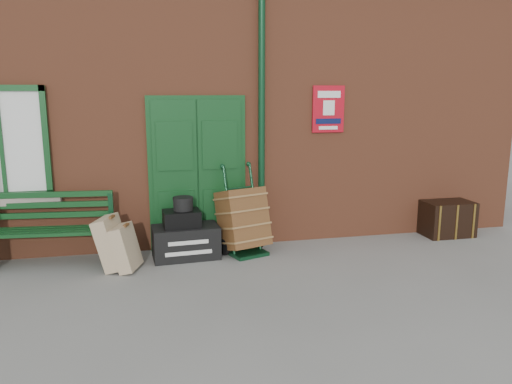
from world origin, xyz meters
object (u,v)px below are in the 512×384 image
object	(u,v)px
porter_trolley	(243,220)
houdini_trunk	(186,242)
bench	(50,228)
dark_trunk	(447,218)

from	to	relation	value
porter_trolley	houdini_trunk	bearing A→B (deg)	164.46
bench	porter_trolley	distance (m)	2.64
bench	porter_trolley	world-z (taller)	porter_trolley
bench	houdini_trunk	xyz separation A→B (m)	(1.80, -0.10, -0.28)
porter_trolley	bench	bearing A→B (deg)	159.92
dark_trunk	porter_trolley	bearing A→B (deg)	-177.70
houdini_trunk	porter_trolley	xyz separation A→B (m)	(0.83, 0.05, 0.26)
bench	porter_trolley	xyz separation A→B (m)	(2.64, -0.05, -0.02)
porter_trolley	dark_trunk	size ratio (longest dim) A/B	1.62
bench	dark_trunk	size ratio (longest dim) A/B	2.15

